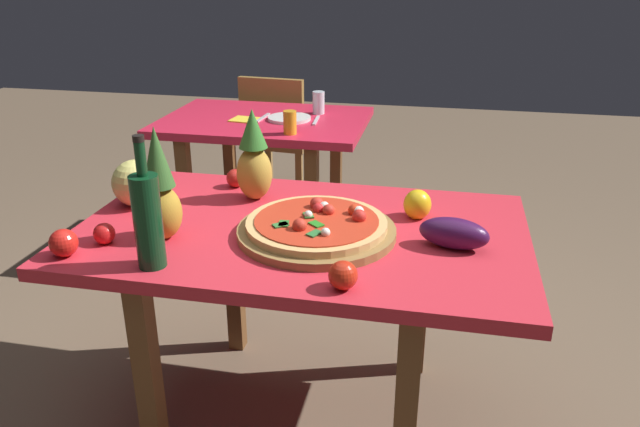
# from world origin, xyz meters

# --- Properties ---
(ground_plane) EXTENTS (10.00, 10.00, 0.00)m
(ground_plane) POSITION_xyz_m (0.00, 0.00, 0.00)
(ground_plane) COLOR brown
(display_table) EXTENTS (1.37, 0.84, 0.74)m
(display_table) POSITION_xyz_m (0.00, 0.00, 0.65)
(display_table) COLOR brown
(display_table) RESTS_ON ground_plane
(background_table) EXTENTS (1.04, 0.74, 0.74)m
(background_table) POSITION_xyz_m (-0.51, 1.31, 0.63)
(background_table) COLOR brown
(background_table) RESTS_ON ground_plane
(dining_chair) EXTENTS (0.44, 0.44, 0.85)m
(dining_chair) POSITION_xyz_m (-0.60, 1.91, 0.48)
(dining_chair) COLOR olive
(dining_chair) RESTS_ON ground_plane
(pizza_board) EXTENTS (0.47, 0.47, 0.02)m
(pizza_board) POSITION_xyz_m (0.06, -0.05, 0.75)
(pizza_board) COLOR olive
(pizza_board) RESTS_ON display_table
(pizza) EXTENTS (0.42, 0.42, 0.06)m
(pizza) POSITION_xyz_m (0.06, -0.04, 0.78)
(pizza) COLOR tan
(pizza) RESTS_ON pizza_board
(wine_bottle) EXTENTS (0.08, 0.08, 0.36)m
(wine_bottle) POSITION_xyz_m (-0.33, -0.33, 0.88)
(wine_bottle) COLOR #0D361A
(wine_bottle) RESTS_ON display_table
(pineapple_left) EXTENTS (0.12, 0.12, 0.31)m
(pineapple_left) POSITION_xyz_m (-0.21, 0.21, 0.88)
(pineapple_left) COLOR #B79234
(pineapple_left) RESTS_ON display_table
(pineapple_right) EXTENTS (0.12, 0.12, 0.34)m
(pineapple_right) POSITION_xyz_m (-0.38, -0.15, 0.89)
(pineapple_right) COLOR #B58B2A
(pineapple_right) RESTS_ON display_table
(melon) EXTENTS (0.16, 0.16, 0.16)m
(melon) POSITION_xyz_m (-0.58, 0.07, 0.81)
(melon) COLOR #D9CF69
(melon) RESTS_ON display_table
(bell_pepper) EXTENTS (0.09, 0.09, 0.10)m
(bell_pepper) POSITION_xyz_m (0.34, 0.15, 0.78)
(bell_pepper) COLOR yellow
(bell_pepper) RESTS_ON display_table
(eggplant) EXTENTS (0.21, 0.12, 0.09)m
(eggplant) POSITION_xyz_m (0.46, -0.05, 0.78)
(eggplant) COLOR #3D1543
(eggplant) RESTS_ON display_table
(tomato_beside_pepper) EXTENTS (0.08, 0.08, 0.08)m
(tomato_beside_pepper) POSITION_xyz_m (-0.60, -0.32, 0.78)
(tomato_beside_pepper) COLOR red
(tomato_beside_pepper) RESTS_ON display_table
(tomato_near_board) EXTENTS (0.07, 0.07, 0.07)m
(tomato_near_board) POSITION_xyz_m (0.19, -0.34, 0.77)
(tomato_near_board) COLOR red
(tomato_near_board) RESTS_ON display_table
(tomato_by_bottle) EXTENTS (0.07, 0.07, 0.07)m
(tomato_by_bottle) POSITION_xyz_m (-0.32, 0.30, 0.77)
(tomato_by_bottle) COLOR red
(tomato_by_bottle) RESTS_ON display_table
(tomato_at_corner) EXTENTS (0.06, 0.06, 0.06)m
(tomato_at_corner) POSITION_xyz_m (-0.53, -0.23, 0.77)
(tomato_at_corner) COLOR red
(tomato_at_corner) RESTS_ON display_table
(drinking_glass_juice) EXTENTS (0.06, 0.06, 0.11)m
(drinking_glass_juice) POSITION_xyz_m (-0.30, 1.04, 0.79)
(drinking_glass_juice) COLOR orange
(drinking_glass_juice) RESTS_ON background_table
(drinking_glass_water) EXTENTS (0.06, 0.06, 0.12)m
(drinking_glass_water) POSITION_xyz_m (-0.25, 1.46, 0.80)
(drinking_glass_water) COLOR silver
(drinking_glass_water) RESTS_ON background_table
(dinner_plate) EXTENTS (0.22, 0.22, 0.02)m
(dinner_plate) POSITION_xyz_m (-0.37, 1.30, 0.74)
(dinner_plate) COLOR white
(dinner_plate) RESTS_ON background_table
(fork_utensil) EXTENTS (0.03, 0.18, 0.01)m
(fork_utensil) POSITION_xyz_m (-0.51, 1.30, 0.74)
(fork_utensil) COLOR silver
(fork_utensil) RESTS_ON background_table
(knife_utensil) EXTENTS (0.03, 0.18, 0.01)m
(knife_utensil) POSITION_xyz_m (-0.23, 1.30, 0.74)
(knife_utensil) COLOR silver
(knife_utensil) RESTS_ON background_table
(napkin_folded) EXTENTS (0.15, 0.14, 0.01)m
(napkin_folded) POSITION_xyz_m (-0.59, 1.25, 0.74)
(napkin_folded) COLOR yellow
(napkin_folded) RESTS_ON background_table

